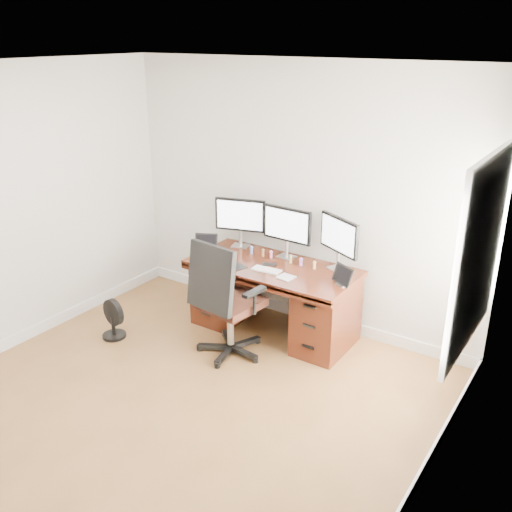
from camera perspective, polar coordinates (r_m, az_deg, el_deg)
The scene contains 21 objects.
ground at distance 4.82m, azimuth -10.32°, elevation -16.18°, with size 4.50×4.50×0.00m, color brown.
back_wall at distance 5.85m, azimuth 4.09°, elevation 5.91°, with size 4.00×0.10×2.70m, color silver.
right_wall at distance 3.27m, azimuth 16.03°, elevation -8.06°, with size 0.10×4.50×2.70m.
desk at distance 5.84m, azimuth 1.80°, elevation -4.01°, with size 1.70×0.80×0.75m.
office_chair at distance 5.44m, azimuth -2.98°, elevation -6.27°, with size 0.69×0.69×1.18m.
floor_fan at distance 5.99m, azimuth -14.14°, elevation -6.17°, with size 0.29×0.24×0.41m.
monitor_left at distance 6.07m, azimuth -1.59°, elevation 3.95°, with size 0.54×0.19×0.53m.
monitor_center at distance 5.78m, azimuth 3.12°, elevation 2.99°, with size 0.55×0.15×0.53m.
monitor_right at distance 5.52m, azimuth 8.30°, elevation 1.90°, with size 0.50×0.28×0.53m.
tablet_left at distance 6.04m, azimuth -5.05°, elevation 1.27°, with size 0.24×0.17×0.19m.
tablet_right at distance 5.27m, azimuth 8.60°, elevation -2.05°, with size 0.24×0.17×0.19m.
keyboard at distance 5.55m, azimuth 1.05°, elevation -1.41°, with size 0.28×0.12×0.01m, color white.
trackpad at distance 5.40m, azimuth 3.01°, elevation -2.13°, with size 0.14×0.14×0.01m, color silver.
drawing_tablet at distance 5.66m, azimuth -2.02°, elevation -0.98°, with size 0.22×0.14×0.01m, color black.
phone at distance 5.69m, azimuth 1.35°, elevation -0.83°, with size 0.14×0.07×0.01m, color black.
figurine_blue at distance 5.96m, azimuth -0.44°, elevation 0.66°, with size 0.04×0.04×0.09m.
figurine_brown at distance 5.88m, azimuth 0.69°, elevation 0.39°, with size 0.04×0.04×0.09m.
figurine_pink at distance 5.83m, azimuth 1.51°, elevation 0.19°, with size 0.04×0.04×0.09m.
figurine_yellow at distance 5.72m, azimuth 3.48°, elevation -0.28°, with size 0.04×0.04×0.09m.
figurine_purple at distance 5.67m, azimuth 4.53°, elevation -0.53°, with size 0.04×0.04×0.09m.
figurine_orange at distance 5.60m, azimuth 5.86°, elevation -0.84°, with size 0.04×0.04×0.09m.
Camera 1 is at (2.76, -2.66, 2.93)m, focal length 40.00 mm.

